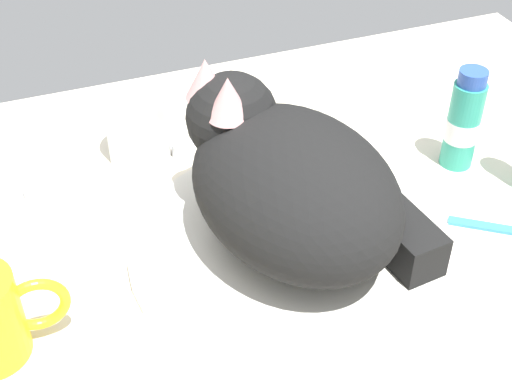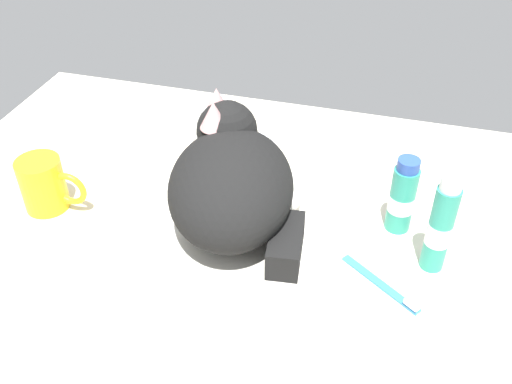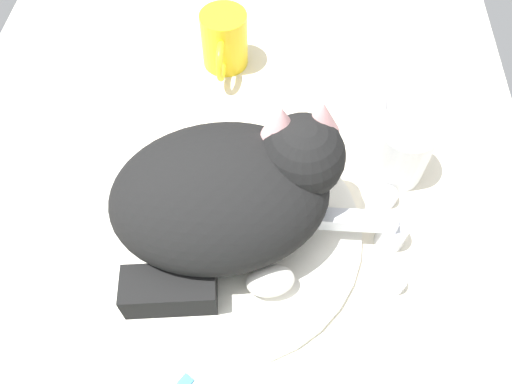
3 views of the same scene
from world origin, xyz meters
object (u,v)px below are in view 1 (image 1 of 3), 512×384
Objects in this scene: faucet at (232,135)px; rinse_cup at (137,127)px; toothpaste_bottle at (463,122)px; soap_bar at (54,176)px; cat at (288,180)px.

rinse_cup is (-11.00, 3.07, 1.88)cm from faucet.
toothpaste_bottle is at bearing -22.66° from rinse_cup.
toothpaste_bottle is at bearing -14.12° from soap_bar.
soap_bar is (-21.60, 17.77, -6.37)cm from cat.
cat reaches higher than rinse_cup.
rinse_cup reaches higher than soap_bar.
rinse_cup is 1.23× the size of soap_bar.
rinse_cup is 38.85cm from toothpaste_bottle.
cat is at bearing -62.78° from rinse_cup.
cat is at bearing -90.63° from faucet.
toothpaste_bottle is at bearing -25.59° from faucet.
faucet is 1.15× the size of toothpaste_bottle.
soap_bar is (-21.79, -0.16, -0.26)cm from faucet.
cat is 3.31× the size of rinse_cup.
faucet is at bearing -15.60° from rinse_cup.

